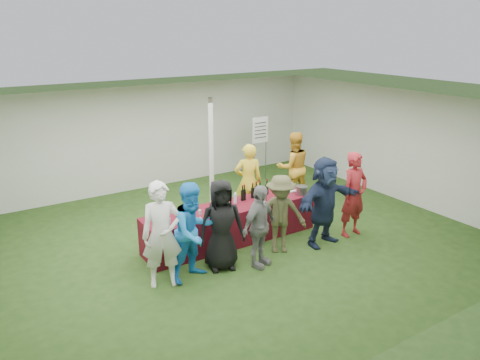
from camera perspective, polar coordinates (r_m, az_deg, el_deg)
ground at (r=9.41m, az=-2.43°, el=-7.67°), size 60.00×60.00×0.00m
tent at (r=10.14m, az=-3.51°, el=2.42°), size 10.00×10.00×10.00m
serving_table at (r=9.34m, az=-1.04°, el=-5.31°), size 3.60×0.80×0.75m
wine_bottles at (r=9.61m, az=1.69°, el=-1.46°), size 0.71×0.12×0.32m
wine_glasses at (r=8.52m, az=-5.47°, el=-4.23°), size 1.23×0.13×0.16m
water_bottle at (r=9.30m, az=-0.58°, el=-2.25°), size 0.07×0.07×0.23m
bar_towel at (r=10.04m, az=6.03°, el=-1.32°), size 0.25×0.18×0.03m
dump_bucket at (r=9.88m, az=7.50°, el=-1.24°), size 0.25×0.25×0.18m
wine_list_sign at (r=12.70m, az=2.47°, el=5.51°), size 0.50×0.03×1.80m
staff_pourer at (r=10.33m, az=1.01°, el=-0.15°), size 0.72×0.60×1.70m
staff_back at (r=11.39m, az=6.50°, el=1.57°), size 0.99×0.87×1.73m
customer_0 at (r=7.71m, az=-9.51°, el=-6.62°), size 0.75×0.60×1.80m
customer_1 at (r=7.87m, az=-5.71°, el=-6.26°), size 0.96×0.82×1.71m
customer_2 at (r=8.17m, az=-2.28°, el=-5.49°), size 0.92×0.73×1.64m
customer_3 at (r=8.26m, az=2.35°, el=-5.69°), size 0.96×0.66×1.52m
customer_4 at (r=8.80m, az=4.94°, el=-4.17°), size 1.13×0.95×1.52m
customer_5 at (r=9.18m, az=10.24°, el=-2.59°), size 1.70×0.72×1.78m
customer_6 at (r=9.72m, az=13.73°, el=-1.72°), size 0.66×0.44×1.75m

